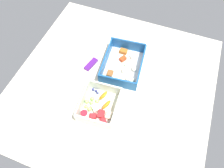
# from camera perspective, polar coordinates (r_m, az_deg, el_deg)

# --- Properties ---
(table_surface) EXTENTS (0.80, 0.80, 0.02)m
(table_surface) POSITION_cam_1_polar(r_m,az_deg,el_deg) (0.87, 0.14, -0.28)
(table_surface) COLOR beige
(table_surface) RESTS_ON ground
(pasta_container) EXTENTS (0.22, 0.18, 0.06)m
(pasta_container) POSITION_cam_1_polar(r_m,az_deg,el_deg) (0.89, 3.08, 5.20)
(pasta_container) COLOR white
(pasta_container) RESTS_ON table_surface
(fruit_bowl) EXTENTS (0.17, 0.15, 0.06)m
(fruit_bowl) POSITION_cam_1_polar(r_m,az_deg,el_deg) (0.79, -3.52, -5.99)
(fruit_bowl) COLOR silver
(fruit_bowl) RESTS_ON table_surface
(candy_bar) EXTENTS (0.07, 0.04, 0.01)m
(candy_bar) POSITION_cam_1_polar(r_m,az_deg,el_deg) (0.91, -5.75, 5.36)
(candy_bar) COLOR #51197A
(candy_bar) RESTS_ON table_surface
(paper_cup_liner) EXTENTS (0.04, 0.04, 0.02)m
(paper_cup_liner) POSITION_cam_1_polar(r_m,az_deg,el_deg) (0.79, -11.65, -10.86)
(paper_cup_liner) COLOR white
(paper_cup_liner) RESTS_ON table_surface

